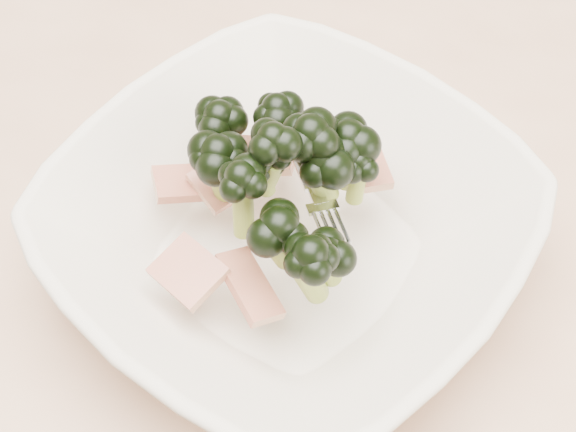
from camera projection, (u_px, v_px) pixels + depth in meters
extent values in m
cube|color=tan|center=(174.00, 186.00, 0.63)|extent=(1.20, 0.80, 0.04)
imported|color=beige|center=(288.00, 227.00, 0.53)|extent=(0.39, 0.39, 0.07)
cylinder|color=olive|center=(222.00, 144.00, 0.56)|extent=(0.02, 0.03, 0.05)
ellipsoid|color=black|center=(219.00, 116.00, 0.53)|extent=(0.04, 0.04, 0.03)
cylinder|color=olive|center=(280.00, 247.00, 0.49)|extent=(0.02, 0.02, 0.04)
ellipsoid|color=black|center=(279.00, 226.00, 0.47)|extent=(0.04, 0.04, 0.03)
cylinder|color=olive|center=(357.00, 182.00, 0.52)|extent=(0.01, 0.02, 0.03)
ellipsoid|color=black|center=(359.00, 161.00, 0.51)|extent=(0.03, 0.03, 0.02)
cylinder|color=olive|center=(346.00, 164.00, 0.53)|extent=(0.02, 0.02, 0.04)
ellipsoid|color=black|center=(349.00, 137.00, 0.51)|extent=(0.04, 0.04, 0.03)
cylinder|color=olive|center=(325.00, 269.00, 0.49)|extent=(0.02, 0.02, 0.03)
ellipsoid|color=black|center=(326.00, 252.00, 0.47)|extent=(0.03, 0.03, 0.03)
cylinder|color=olive|center=(310.00, 161.00, 0.51)|extent=(0.03, 0.02, 0.05)
ellipsoid|color=black|center=(311.00, 132.00, 0.49)|extent=(0.04, 0.04, 0.03)
cylinder|color=olive|center=(310.00, 280.00, 0.48)|extent=(0.02, 0.03, 0.05)
ellipsoid|color=black|center=(311.00, 254.00, 0.46)|extent=(0.04, 0.04, 0.03)
cylinder|color=olive|center=(277.00, 136.00, 0.55)|extent=(0.02, 0.02, 0.05)
ellipsoid|color=black|center=(277.00, 109.00, 0.53)|extent=(0.04, 0.04, 0.03)
cylinder|color=olive|center=(265.00, 178.00, 0.50)|extent=(0.01, 0.01, 0.03)
ellipsoid|color=black|center=(264.00, 161.00, 0.49)|extent=(0.03, 0.03, 0.02)
cylinder|color=olive|center=(220.00, 177.00, 0.52)|extent=(0.02, 0.02, 0.04)
ellipsoid|color=black|center=(218.00, 152.00, 0.50)|extent=(0.04, 0.04, 0.03)
cylinder|color=olive|center=(321.00, 181.00, 0.51)|extent=(0.02, 0.02, 0.04)
ellipsoid|color=black|center=(322.00, 159.00, 0.49)|extent=(0.04, 0.04, 0.03)
cylinder|color=olive|center=(274.00, 166.00, 0.49)|extent=(0.02, 0.02, 0.04)
ellipsoid|color=black|center=(273.00, 138.00, 0.47)|extent=(0.03, 0.03, 0.03)
cylinder|color=olive|center=(243.00, 205.00, 0.49)|extent=(0.02, 0.02, 0.05)
ellipsoid|color=black|center=(241.00, 177.00, 0.47)|extent=(0.03, 0.03, 0.03)
cylinder|color=olive|center=(270.00, 175.00, 0.50)|extent=(0.02, 0.02, 0.04)
ellipsoid|color=black|center=(269.00, 152.00, 0.48)|extent=(0.03, 0.03, 0.02)
cube|color=maroon|center=(188.00, 271.00, 0.50)|extent=(0.05, 0.05, 0.02)
cube|color=maroon|center=(249.00, 286.00, 0.50)|extent=(0.06, 0.05, 0.01)
cube|color=maroon|center=(256.00, 158.00, 0.56)|extent=(0.04, 0.04, 0.01)
cube|color=maroon|center=(226.00, 179.00, 0.54)|extent=(0.05, 0.05, 0.02)
cube|color=maroon|center=(184.00, 183.00, 0.55)|extent=(0.05, 0.05, 0.02)
cube|color=maroon|center=(365.00, 168.00, 0.54)|extent=(0.04, 0.05, 0.01)
cube|color=maroon|center=(279.00, 150.00, 0.57)|extent=(0.03, 0.05, 0.02)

